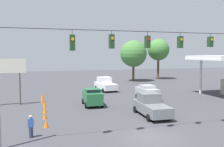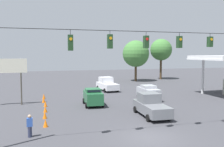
% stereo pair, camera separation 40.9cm
% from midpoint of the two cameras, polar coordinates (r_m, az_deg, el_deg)
% --- Properties ---
extents(ground_plane, '(140.00, 140.00, 0.00)m').
position_cam_midpoint_polar(ground_plane, '(18.30, 9.16, -14.20)').
color(ground_plane, '#3D3D42').
extents(overhead_signal_span, '(19.94, 0.38, 8.23)m').
position_cam_midpoint_polar(overhead_signal_span, '(17.93, 7.97, 2.75)').
color(overhead_signal_span, '#939399').
rests_on(overhead_signal_span, ground_plane).
extents(pickup_truck_grey_crossing_near, '(2.40, 5.31, 2.12)m').
position_cam_midpoint_polar(pickup_truck_grey_crossing_near, '(23.99, 9.33, -7.25)').
color(pickup_truck_grey_crossing_near, slate).
rests_on(pickup_truck_grey_crossing_near, ground_plane).
extents(sedan_green_withflow_mid, '(2.20, 3.95, 1.93)m').
position_cam_midpoint_polar(sedan_green_withflow_mid, '(28.35, -3.96, -5.30)').
color(sedan_green_withflow_mid, '#236038').
rests_on(sedan_green_withflow_mid, ground_plane).
extents(sedan_silver_oncoming_far, '(2.07, 4.14, 1.86)m').
position_cam_midpoint_polar(sedan_silver_oncoming_far, '(32.00, 8.67, -4.26)').
color(sedan_silver_oncoming_far, '#A8AAB2').
rests_on(sedan_silver_oncoming_far, ground_plane).
extents(pickup_truck_white_oncoming_deep, '(2.67, 5.28, 2.12)m').
position_cam_midpoint_polar(pickup_truck_white_oncoming_deep, '(39.51, -0.85, -2.51)').
color(pickup_truck_white_oncoming_deep, silver).
rests_on(pickup_truck_white_oncoming_deep, ground_plane).
extents(traffic_cone_nearest, '(0.38, 0.38, 0.67)m').
position_cam_midpoint_polar(traffic_cone_nearest, '(20.95, -14.41, -10.90)').
color(traffic_cone_nearest, orange).
rests_on(traffic_cone_nearest, ground_plane).
extents(traffic_cone_second, '(0.38, 0.38, 0.67)m').
position_cam_midpoint_polar(traffic_cone_second, '(23.57, -14.62, -9.15)').
color(traffic_cone_second, orange).
rests_on(traffic_cone_second, ground_plane).
extents(traffic_cone_third, '(0.38, 0.38, 0.67)m').
position_cam_midpoint_polar(traffic_cone_third, '(26.00, -14.56, -7.86)').
color(traffic_cone_third, orange).
rests_on(traffic_cone_third, ground_plane).
extents(traffic_cone_fourth, '(0.38, 0.38, 0.67)m').
position_cam_midpoint_polar(traffic_cone_fourth, '(28.62, -14.58, -6.71)').
color(traffic_cone_fourth, orange).
rests_on(traffic_cone_fourth, ground_plane).
extents(traffic_cone_fifth, '(0.38, 0.38, 0.67)m').
position_cam_midpoint_polar(traffic_cone_fifth, '(31.02, -15.01, -5.85)').
color(traffic_cone_fifth, orange).
rests_on(traffic_cone_fifth, ground_plane).
extents(traffic_cone_farthest, '(0.38, 0.38, 0.67)m').
position_cam_midpoint_polar(traffic_cone_farthest, '(33.55, -14.97, -5.06)').
color(traffic_cone_farthest, orange).
rests_on(traffic_cone_farthest, ground_plane).
extents(roadside_billboard, '(4.65, 0.16, 5.30)m').
position_cam_midpoint_polar(roadside_billboard, '(30.28, -22.85, 0.75)').
color(roadside_billboard, '#4C473D').
rests_on(roadside_billboard, ground_plane).
extents(pedestrian, '(0.40, 0.28, 1.61)m').
position_cam_midpoint_polar(pedestrian, '(18.72, -17.69, -11.36)').
color(pedestrian, '#2D334C').
rests_on(pedestrian, ground_plane).
extents(tree_horizon_left, '(4.87, 4.87, 9.15)m').
position_cam_midpoint_polar(tree_horizon_left, '(57.65, 11.35, 5.32)').
color(tree_horizon_left, '#4C3823').
rests_on(tree_horizon_left, ground_plane).
extents(tree_horizon_right, '(5.58, 5.58, 8.61)m').
position_cam_midpoint_polar(tree_horizon_right, '(52.69, 5.70, 4.51)').
color(tree_horizon_right, '#4C3823').
rests_on(tree_horizon_right, ground_plane).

